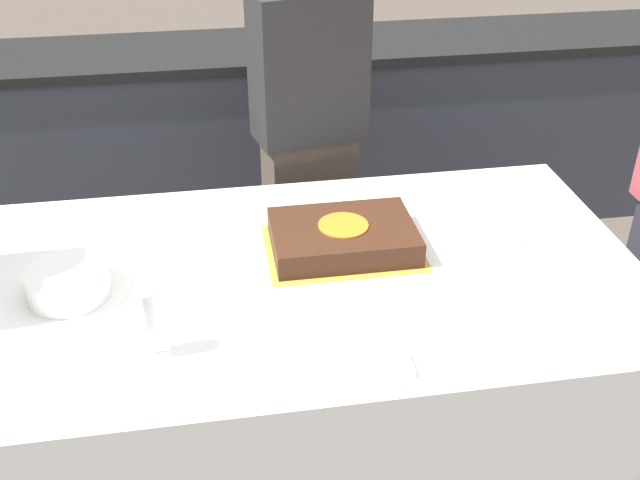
{
  "coord_description": "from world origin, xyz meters",
  "views": [
    {
      "loc": [
        -0.2,
        -1.74,
        1.95
      ],
      "look_at": [
        0.09,
        0.0,
        0.86
      ],
      "focal_mm": 42.0,
      "sensor_mm": 36.0,
      "label": 1
    }
  ],
  "objects_px": {
    "plate_stack": "(67,283)",
    "wine_glass": "(146,314)",
    "cake": "(343,237)",
    "person_cutting_cake": "(309,146)"
  },
  "relations": [
    {
      "from": "cake",
      "to": "person_cutting_cake",
      "type": "bearing_deg",
      "value": 90.0
    },
    {
      "from": "wine_glass",
      "to": "person_cutting_cake",
      "type": "height_order",
      "value": "person_cutting_cake"
    },
    {
      "from": "person_cutting_cake",
      "to": "cake",
      "type": "bearing_deg",
      "value": 77.36
    },
    {
      "from": "plate_stack",
      "to": "wine_glass",
      "type": "xyz_separation_m",
      "value": [
        0.23,
        -0.29,
        0.08
      ]
    },
    {
      "from": "wine_glass",
      "to": "person_cutting_cake",
      "type": "relative_size",
      "value": 0.12
    },
    {
      "from": "plate_stack",
      "to": "wine_glass",
      "type": "height_order",
      "value": "wine_glass"
    },
    {
      "from": "wine_glass",
      "to": "plate_stack",
      "type": "bearing_deg",
      "value": 128.31
    },
    {
      "from": "wine_glass",
      "to": "person_cutting_cake",
      "type": "xyz_separation_m",
      "value": [
        0.55,
        1.06,
        -0.09
      ]
    },
    {
      "from": "plate_stack",
      "to": "cake",
      "type": "bearing_deg",
      "value": 8.09
    },
    {
      "from": "plate_stack",
      "to": "person_cutting_cake",
      "type": "distance_m",
      "value": 1.09
    }
  ]
}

